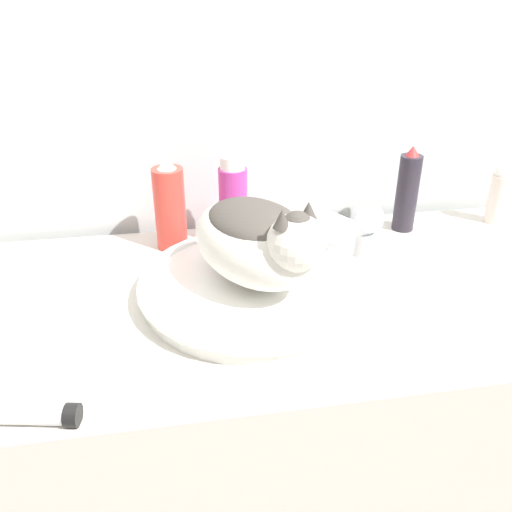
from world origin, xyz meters
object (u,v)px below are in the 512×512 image
cat (259,238)px  deodorant_stick (499,193)px  spray_bottle_trigger (170,207)px  cream_tube (20,414)px  faucet (363,227)px  shampoo_bottle_tall (233,202)px  hairspray_can_black (407,192)px

cat → deodorant_stick: 0.65m
spray_bottle_trigger → cream_tube: bearing=-114.3°
cat → faucet: size_ratio=2.16×
shampoo_bottle_tall → hairspray_can_black: (0.39, 0.00, -0.00)m
hairspray_can_black → spray_bottle_trigger: bearing=180.0°
faucet → hairspray_can_black: hairspray_can_black is taller
faucet → cream_tube: (-0.59, -0.34, -0.07)m
spray_bottle_trigger → cat: bearing=-57.9°
faucet → deodorant_stick: size_ratio=1.03×
shampoo_bottle_tall → spray_bottle_trigger: (-0.13, 0.00, -0.00)m
faucet → cream_tube: bearing=9.9°
shampoo_bottle_tall → cream_tube: size_ratio=1.17×
hairspray_can_black → spray_bottle_trigger: 0.53m
hairspray_can_black → deodorant_stick: hairspray_can_black is taller
shampoo_bottle_tall → cream_tube: shampoo_bottle_tall is taller
cream_tube → shampoo_bottle_tall: bearing=53.9°
cat → hairspray_can_black: bearing=95.5°
shampoo_bottle_tall → deodorant_stick: shampoo_bottle_tall is taller
faucet → shampoo_bottle_tall: bearing=-50.3°
faucet → cream_tube: size_ratio=0.90×
faucet → shampoo_bottle_tall: (-0.24, 0.14, 0.01)m
hairspray_can_black → deodorant_stick: 0.23m
spray_bottle_trigger → cream_tube: size_ratio=1.19×
faucet → cream_tube: faucet is taller
shampoo_bottle_tall → faucet: bearing=-30.2°
hairspray_can_black → cat: bearing=-148.2°
shampoo_bottle_tall → spray_bottle_trigger: 0.13m
faucet → shampoo_bottle_tall: size_ratio=0.77×
cat → spray_bottle_trigger: size_ratio=1.64×
hairspray_can_black → spray_bottle_trigger: spray_bottle_trigger is taller
cat → spray_bottle_trigger: cat is taller
cat → faucet: bearing=86.3°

